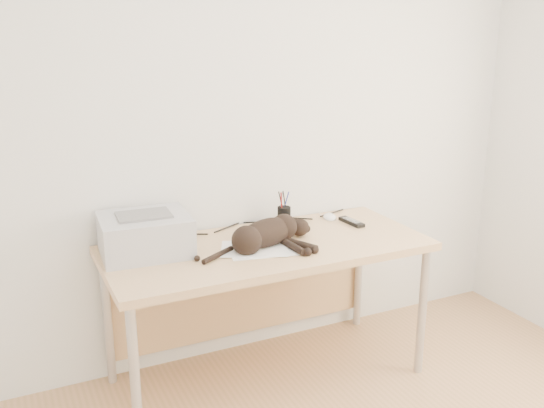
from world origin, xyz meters
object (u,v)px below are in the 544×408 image
cat (265,235)px  pen_cup (284,215)px  mug (184,232)px  mouse (330,215)px  desk (260,264)px  printer (145,234)px

cat → pen_cup: bearing=32.3°
mug → cat: bearing=-41.0°
cat → mouse: (0.53, 0.27, -0.04)m
desk → printer: printer is taller
mug → desk: bearing=-24.5°
printer → mug: size_ratio=4.83×
printer → mouse: (1.07, 0.10, -0.07)m
desk → mug: 0.42m
printer → cat: bearing=-18.0°
mouse → printer: bearing=-152.4°
cat → desk: bearing=59.8°
printer → pen_cup: bearing=7.8°
desk → pen_cup: 0.33m
printer → mouse: size_ratio=3.57×
desk → pen_cup: (0.22, 0.16, 0.18)m
pen_cup → mouse: size_ratio=1.51×
desk → mug: size_ratio=17.87×
pen_cup → desk: bearing=-143.0°
mug → mouse: (0.85, -0.01, -0.02)m
desk → mug: bearing=155.5°
cat → mouse: 0.60m
printer → mug: 0.25m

